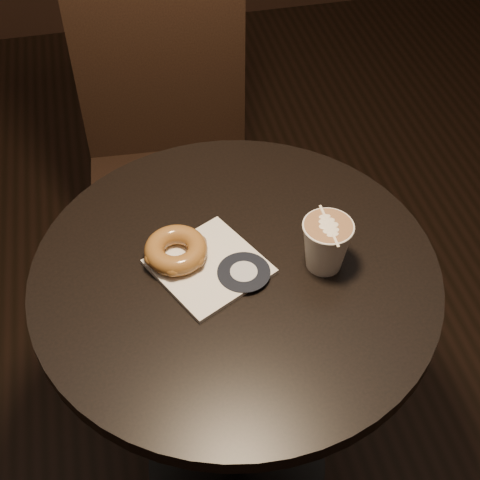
% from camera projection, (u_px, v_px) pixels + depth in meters
% --- Properties ---
extents(cafe_table, '(0.70, 0.70, 0.75)m').
position_uv_depth(cafe_table, '(236.00, 336.00, 1.28)').
color(cafe_table, black).
rests_on(cafe_table, ground).
extents(chair, '(0.44, 0.44, 1.03)m').
position_uv_depth(chair, '(168.00, 138.00, 1.66)').
color(chair, black).
rests_on(chair, ground).
extents(pastry_bag, '(0.22, 0.22, 0.01)m').
position_uv_depth(pastry_bag, '(209.00, 267.00, 1.13)').
color(pastry_bag, silver).
rests_on(pastry_bag, cafe_table).
extents(doughnut, '(0.11, 0.11, 0.03)m').
position_uv_depth(doughnut, '(176.00, 250.00, 1.13)').
color(doughnut, brown).
rests_on(doughnut, pastry_bag).
extents(latte_cup, '(0.09, 0.09, 0.09)m').
position_uv_depth(latte_cup, '(326.00, 245.00, 1.11)').
color(latte_cup, silver).
rests_on(latte_cup, cafe_table).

